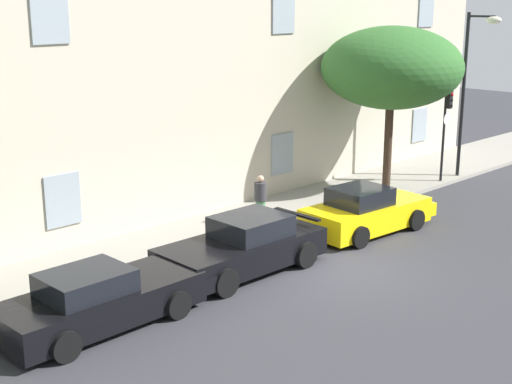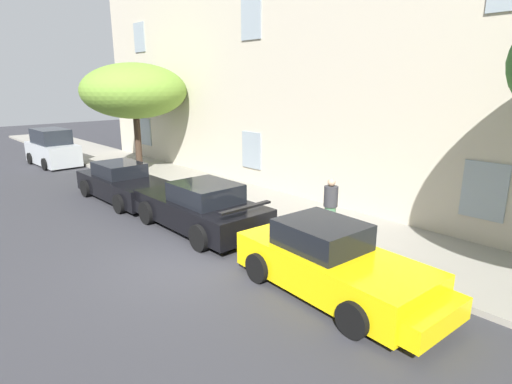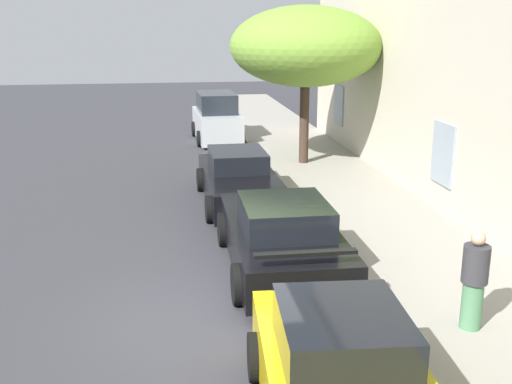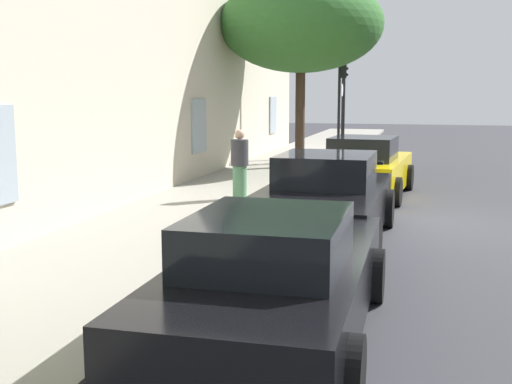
# 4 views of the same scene
# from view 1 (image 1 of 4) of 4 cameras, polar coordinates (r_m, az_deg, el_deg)

# --- Properties ---
(ground_plane) EXTENTS (80.00, 80.00, 0.00)m
(ground_plane) POSITION_cam_1_polar(r_m,az_deg,el_deg) (19.83, 5.76, -5.99)
(ground_plane) COLOR #333338
(sidewalk) EXTENTS (60.00, 3.49, 0.14)m
(sidewalk) POSITION_cam_1_polar(r_m,az_deg,el_deg) (22.61, -2.63, -3.07)
(sidewalk) COLOR gray
(sidewalk) RESTS_ON ground
(building_facade) EXTENTS (33.67, 4.91, 11.22)m
(building_facade) POSITION_cam_1_polar(r_m,az_deg,el_deg) (24.63, -9.07, 11.42)
(building_facade) COLOR #BCB29E
(building_facade) RESTS_ON ground
(sportscar_red_lead) EXTENTS (5.09, 2.08, 1.38)m
(sportscar_red_lead) POSITION_cam_1_polar(r_m,az_deg,el_deg) (16.63, -11.68, -8.22)
(sportscar_red_lead) COLOR black
(sportscar_red_lead) RESTS_ON ground
(sportscar_yellow_flank) EXTENTS (5.11, 2.26, 1.47)m
(sportscar_yellow_flank) POSITION_cam_1_polar(r_m,az_deg,el_deg) (19.20, -1.48, -4.56)
(sportscar_yellow_flank) COLOR black
(sportscar_yellow_flank) RESTS_ON ground
(sportscar_white_middle) EXTENTS (4.75, 2.30, 1.48)m
(sportscar_white_middle) POSITION_cam_1_polar(r_m,az_deg,el_deg) (22.93, 8.92, -1.53)
(sportscar_white_middle) COLOR yellow
(sportscar_white_middle) RESTS_ON ground
(tree_near_kerb) EXTENTS (5.19, 5.19, 6.02)m
(tree_near_kerb) POSITION_cam_1_polar(r_m,az_deg,el_deg) (27.27, 10.65, 9.59)
(tree_near_kerb) COLOR #38281E
(tree_near_kerb) RESTS_ON sidewalk
(traffic_light) EXTENTS (0.44, 0.36, 3.66)m
(traffic_light) POSITION_cam_1_polar(r_m,az_deg,el_deg) (28.91, 14.78, 5.65)
(traffic_light) COLOR black
(traffic_light) RESTS_ON sidewalk
(street_lamp) EXTENTS (0.44, 1.42, 6.45)m
(street_lamp) POSITION_cam_1_polar(r_m,az_deg,el_deg) (29.65, 16.83, 9.40)
(street_lamp) COLOR black
(street_lamp) RESTS_ON sidewalk
(pedestrian_admiring) EXTENTS (0.54, 0.54, 1.57)m
(pedestrian_admiring) POSITION_cam_1_polar(r_m,az_deg,el_deg) (22.89, 0.35, -0.59)
(pedestrian_admiring) COLOR #4C7F59
(pedestrian_admiring) RESTS_ON sidewalk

